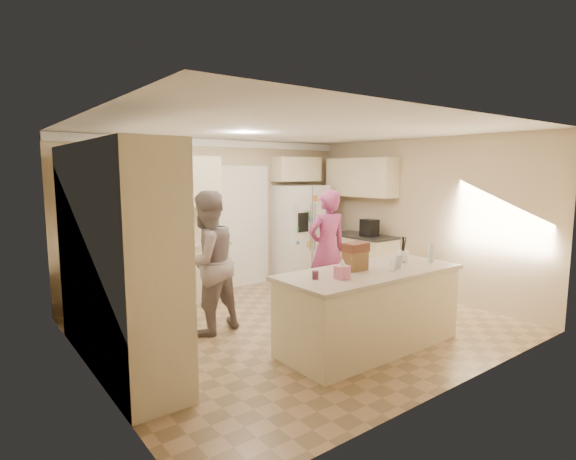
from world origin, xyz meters
TOP-DOWN VIEW (x-y plane):
  - floor at (0.00, 0.00)m, footprint 5.20×4.60m
  - ceiling at (0.00, 0.00)m, footprint 5.20×4.60m
  - wall_back at (0.00, 2.31)m, footprint 5.20×0.02m
  - wall_front at (0.00, -2.31)m, footprint 5.20×0.02m
  - wall_left at (-2.61, 0.00)m, footprint 0.02×4.60m
  - wall_right at (2.61, 0.00)m, footprint 0.02×4.60m
  - crown_back at (0.00, 2.26)m, footprint 5.20×0.08m
  - pantry_bank at (-2.30, 0.20)m, footprint 0.60×2.60m
  - back_base_cab at (-1.15, 2.00)m, footprint 2.20×0.60m
  - back_countertop at (-1.15, 1.99)m, footprint 2.24×0.63m
  - back_upper_cab at (-1.15, 2.12)m, footprint 2.20×0.35m
  - doorway_opening at (0.55, 2.28)m, footprint 0.90×0.06m
  - doorway_casing at (0.55, 2.24)m, footprint 1.02×0.03m
  - wall_frame_upper at (0.02, 2.27)m, footprint 0.15×0.02m
  - wall_frame_lower at (0.02, 2.27)m, footprint 0.15×0.02m
  - refrigerator at (1.63, 1.99)m, footprint 0.91×0.72m
  - fridge_seam at (1.63, 1.63)m, footprint 0.02×0.02m
  - fridge_dispenser at (1.41, 1.62)m, footprint 0.22×0.03m
  - fridge_handle_l at (1.58, 1.62)m, footprint 0.02×0.02m
  - fridge_handle_r at (1.68, 1.62)m, footprint 0.02×0.02m
  - over_fridge_cab at (1.65, 2.12)m, footprint 0.95×0.35m
  - right_base_cab at (2.30, 1.00)m, footprint 0.60×1.20m
  - right_countertop at (2.29, 1.00)m, footprint 0.63×1.24m
  - right_upper_cab at (2.43, 1.20)m, footprint 0.35×1.50m
  - coffee_maker at (2.25, 0.80)m, footprint 0.22×0.28m
  - island_base at (0.20, -1.10)m, footprint 2.20×0.90m
  - island_top at (0.20, -1.10)m, footprint 2.28×0.96m
  - utensil_crock at (0.85, -1.05)m, footprint 0.13×0.13m
  - tissue_box at (-0.35, -1.20)m, footprint 0.13×0.13m
  - tissue_plume at (-0.35, -1.20)m, footprint 0.08×0.08m
  - dollhouse_body at (0.05, -1.00)m, footprint 0.26×0.18m
  - dollhouse_roof at (0.05, -1.00)m, footprint 0.28×0.20m
  - jam_jar at (-0.60, -1.05)m, footprint 0.07×0.07m
  - greeting_card_a at (0.35, -1.30)m, footprint 0.12×0.06m
  - greeting_card_b at (0.50, -1.25)m, footprint 0.12×0.05m
  - water_bottle at (1.15, -1.25)m, footprint 0.07×0.07m
  - shaker_salt at (1.02, -0.88)m, footprint 0.05×0.05m
  - shaker_pepper at (1.09, -0.88)m, footprint 0.05×0.05m
  - teen_boy at (-1.09, 0.49)m, footprint 1.00×0.84m
  - teen_girl at (0.90, 0.42)m, footprint 0.71×0.52m
  - fridge_magnets at (1.63, 1.63)m, footprint 0.76×0.02m

SIDE VIEW (x-z plane):
  - floor at x=0.00m, z-range -0.02..0.00m
  - back_base_cab at x=-1.15m, z-range 0.00..0.88m
  - right_base_cab at x=2.30m, z-range 0.00..0.88m
  - island_base at x=0.20m, z-range 0.00..0.88m
  - teen_girl at x=0.90m, z-range 0.00..1.79m
  - back_countertop at x=-1.15m, z-range 0.88..0.92m
  - refrigerator at x=1.63m, z-range 0.00..1.80m
  - fridge_seam at x=1.63m, z-range 0.01..1.79m
  - right_countertop at x=2.29m, z-range 0.88..0.92m
  - island_top at x=0.20m, z-range 0.88..0.93m
  - fridge_magnets at x=1.63m, z-range 0.18..1.62m
  - teen_boy at x=-1.09m, z-range 0.00..1.83m
  - jam_jar at x=-0.60m, z-range 0.93..1.02m
  - shaker_salt at x=1.02m, z-range 0.93..1.02m
  - shaker_pepper at x=1.09m, z-range 0.93..1.02m
  - tissue_box at x=-0.35m, z-range 0.93..1.07m
  - utensil_crock at x=0.85m, z-range 0.93..1.07m
  - greeting_card_a at x=0.35m, z-range 0.93..1.08m
  - greeting_card_b at x=0.50m, z-range 0.93..1.08m
  - dollhouse_body at x=0.05m, z-range 0.93..1.15m
  - water_bottle at x=1.15m, z-range 0.92..1.17m
  - doorway_opening at x=0.55m, z-range 0.00..2.10m
  - doorway_casing at x=0.55m, z-range -0.06..2.16m
  - fridge_handle_l at x=1.58m, z-range 0.62..1.48m
  - fridge_handle_r at x=1.68m, z-range 0.62..1.48m
  - coffee_maker at x=2.25m, z-range 0.92..1.22m
  - tissue_plume at x=-0.35m, z-range 1.06..1.15m
  - fridge_dispenser at x=1.41m, z-range 0.97..1.32m
  - pantry_bank at x=-2.30m, z-range 0.00..2.35m
  - dollhouse_roof at x=0.05m, z-range 1.15..1.25m
  - wall_frame_lower at x=0.02m, z-range 1.18..1.38m
  - wall_back at x=0.00m, z-range 0.00..2.60m
  - wall_front at x=0.00m, z-range 0.00..2.60m
  - wall_left at x=-2.61m, z-range 0.00..2.60m
  - wall_right at x=2.61m, z-range 0.00..2.60m
  - wall_frame_upper at x=0.02m, z-range 1.45..1.65m
  - back_upper_cab at x=-1.15m, z-range 1.50..2.30m
  - right_upper_cab at x=2.43m, z-range 1.60..2.30m
  - over_fridge_cab at x=1.65m, z-range 1.88..2.33m
  - crown_back at x=0.00m, z-range 2.47..2.59m
  - ceiling at x=0.00m, z-range 2.60..2.62m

